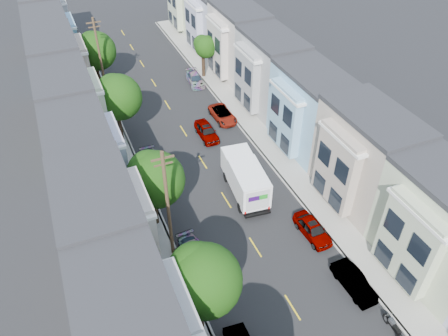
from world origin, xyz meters
name	(u,v)px	position (x,y,z in m)	size (l,w,h in m)	color
ground	(255,247)	(0.00, 0.00, 0.00)	(160.00, 160.00, 0.00)	black
road_slab	(193,146)	(0.00, 15.00, 0.01)	(12.00, 70.00, 0.02)	black
curb_left	(136,159)	(-6.05, 15.00, 0.07)	(0.30, 70.00, 0.15)	gray
curb_right	(245,133)	(6.05, 15.00, 0.07)	(0.30, 70.00, 0.15)	gray
sidewalk_left	(124,162)	(-7.35, 15.00, 0.07)	(2.60, 70.00, 0.15)	gray
sidewalk_right	(255,130)	(7.35, 15.00, 0.07)	(2.60, 70.00, 0.15)	gray
centerline	(193,146)	(0.00, 15.00, 0.00)	(0.12, 70.00, 0.01)	gold
townhouse_row_left	(85,172)	(-11.15, 15.00, 0.00)	(5.00, 70.00, 8.50)	#80AFCD
townhouse_row_right	(286,123)	(11.15, 15.00, 0.00)	(5.00, 70.00, 8.50)	#80AFCD
tree_b	(203,281)	(-6.30, -5.12, 5.28)	(4.70, 4.70, 7.66)	black
tree_c	(155,180)	(-6.30, 5.69, 4.77)	(4.70, 4.70, 7.14)	black
tree_d	(118,98)	(-6.30, 18.94, 5.12)	(4.70, 4.70, 7.49)	black
tree_e	(96,51)	(-6.30, 31.52, 4.83)	(4.70, 4.70, 7.19)	black
tree_far_r	(205,47)	(6.89, 29.06, 4.05)	(2.88, 2.88, 5.55)	black
utility_pole_near	(168,207)	(-6.30, 2.00, 5.15)	(1.60, 0.26, 10.00)	#42301E
utility_pole_far	(101,61)	(-6.30, 28.00, 5.15)	(1.60, 0.26, 10.00)	#42301E
fedex_truck	(245,178)	(1.96, 6.29, 1.82)	(2.61, 6.78, 3.25)	white
lead_sedan	(207,131)	(1.96, 15.96, 0.72)	(1.71, 4.47, 1.45)	black
parked_left_c	(195,255)	(-4.90, 0.62, 0.63)	(1.77, 4.21, 1.26)	#95979C
parked_left_d	(153,164)	(-4.90, 12.83, 0.66)	(1.85, 4.41, 1.32)	#3B0A10
parked_right_a	(354,282)	(4.90, -6.27, 0.66)	(1.41, 3.98, 1.33)	#53585C
parked_right_b	(313,229)	(4.90, -0.62, 0.70)	(1.64, 4.29, 1.39)	silver
parked_right_c	(223,115)	(4.90, 18.49, 0.63)	(2.09, 4.53, 1.26)	black
parked_right_d	(195,79)	(4.90, 27.71, 0.62)	(1.74, 4.15, 1.24)	#121E40
motorcycle	(393,327)	(5.28, -10.19, 0.47)	(0.31, 2.27, 0.90)	black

